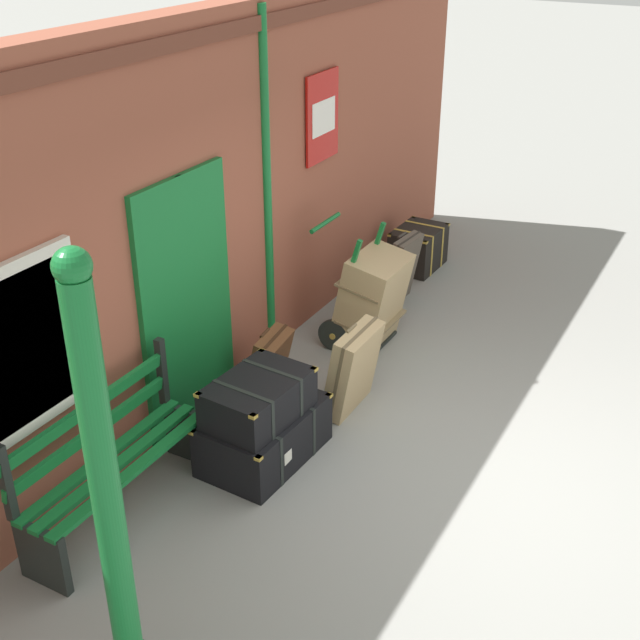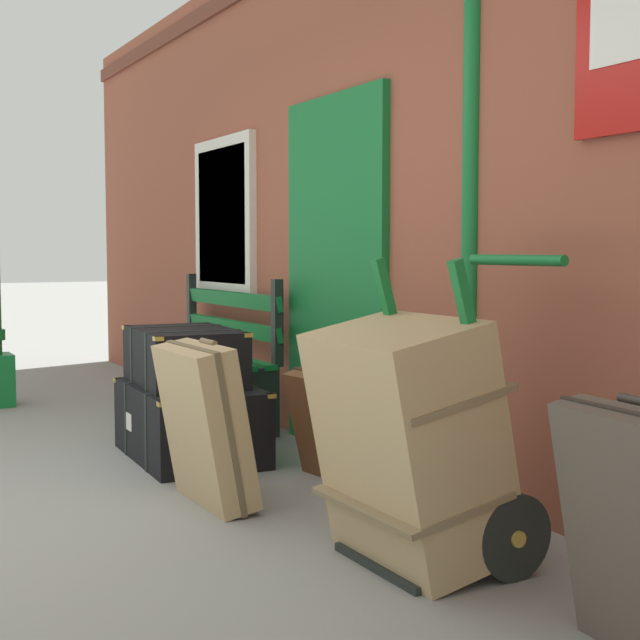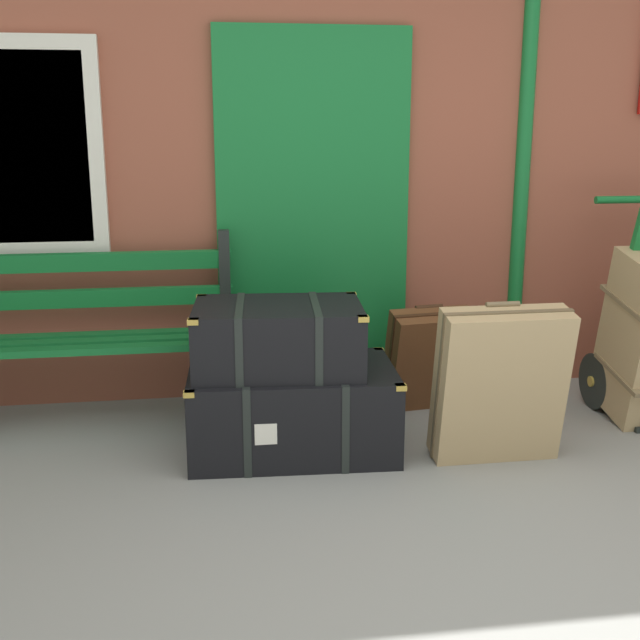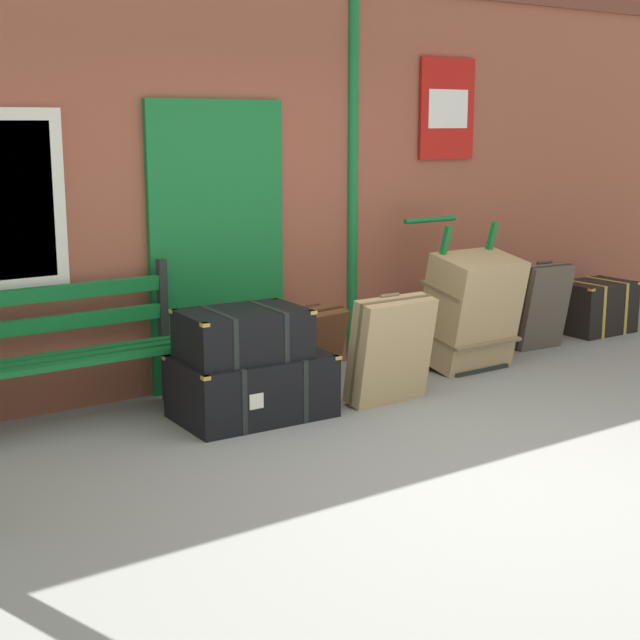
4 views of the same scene
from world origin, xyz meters
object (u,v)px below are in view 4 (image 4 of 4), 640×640
(suitcase_olive, at_px, (544,307))
(steamer_trunk_middle, at_px, (243,334))
(porters_trolley, at_px, (455,332))
(corner_trunk, at_px, (595,307))
(suitcase_beige, at_px, (314,345))
(platform_bench, at_px, (67,358))
(suitcase_cream, at_px, (390,350))
(large_brown_trunk, at_px, (471,311))
(steamer_trunk_base, at_px, (252,386))

(suitcase_olive, bearing_deg, steamer_trunk_middle, -176.36)
(steamer_trunk_middle, height_order, porters_trolley, porters_trolley)
(corner_trunk, bearing_deg, suitcase_beige, 178.64)
(platform_bench, height_order, porters_trolley, porters_trolley)
(porters_trolley, relative_size, suitcase_cream, 1.51)
(steamer_trunk_middle, distance_m, porters_trolley, 2.19)
(steamer_trunk_middle, bearing_deg, platform_bench, 150.08)
(suitcase_beige, relative_size, suitcase_cream, 0.76)
(suitcase_cream, bearing_deg, corner_trunk, 12.62)
(porters_trolley, distance_m, large_brown_trunk, 0.27)
(steamer_trunk_base, relative_size, porters_trolley, 0.89)
(platform_bench, xyz_separation_m, large_brown_trunk, (3.14, -0.48, 0.03))
(large_brown_trunk, bearing_deg, steamer_trunk_base, -177.70)
(platform_bench, height_order, suitcase_olive, platform_bench)
(steamer_trunk_base, height_order, suitcase_cream, suitcase_cream)
(steamer_trunk_base, height_order, suitcase_beige, suitcase_beige)
(steamer_trunk_middle, distance_m, suitcase_olive, 3.14)
(platform_bench, xyz_separation_m, suitcase_olive, (4.12, -0.37, -0.07))
(steamer_trunk_base, relative_size, corner_trunk, 1.48)
(large_brown_trunk, height_order, suitcase_beige, large_brown_trunk)
(suitcase_cream, bearing_deg, porters_trolley, 25.93)
(suitcase_cream, height_order, corner_trunk, suitcase_cream)
(large_brown_trunk, relative_size, suitcase_olive, 1.22)
(steamer_trunk_middle, bearing_deg, porters_trolley, 7.10)
(porters_trolley, bearing_deg, large_brown_trunk, -90.00)
(steamer_trunk_base, height_order, porters_trolley, porters_trolley)
(corner_trunk, bearing_deg, platform_bench, 178.07)
(platform_bench, height_order, suitcase_cream, platform_bench)
(platform_bench, relative_size, suitcase_beige, 2.68)
(platform_bench, bearing_deg, steamer_trunk_base, -28.14)
(steamer_trunk_base, relative_size, suitcase_olive, 1.34)
(steamer_trunk_middle, xyz_separation_m, suitcase_cream, (1.02, -0.28, -0.20))
(steamer_trunk_middle, height_order, suitcase_olive, suitcase_olive)
(large_brown_trunk, relative_size, suitcase_cream, 1.21)
(platform_bench, distance_m, steamer_trunk_base, 1.22)
(platform_bench, relative_size, large_brown_trunk, 1.69)
(steamer_trunk_base, xyz_separation_m, suitcase_olive, (3.06, 0.19, 0.17))
(corner_trunk, bearing_deg, porters_trolley, -176.08)
(steamer_trunk_base, height_order, large_brown_trunk, large_brown_trunk)
(large_brown_trunk, height_order, suitcase_olive, large_brown_trunk)
(platform_bench, relative_size, steamer_trunk_base, 1.54)
(platform_bench, distance_m, corner_trunk, 5.06)
(suitcase_olive, distance_m, corner_trunk, 0.97)
(steamer_trunk_base, height_order, steamer_trunk_middle, steamer_trunk_middle)
(steamer_trunk_base, xyz_separation_m, steamer_trunk_middle, (-0.07, -0.00, 0.37))
(steamer_trunk_middle, relative_size, suitcase_beige, 1.43)
(platform_bench, xyz_separation_m, corner_trunk, (5.05, -0.17, -0.20))
(platform_bench, bearing_deg, corner_trunk, -1.93)
(platform_bench, relative_size, corner_trunk, 2.28)
(steamer_trunk_middle, xyz_separation_m, corner_trunk, (4.06, 0.40, -0.34))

